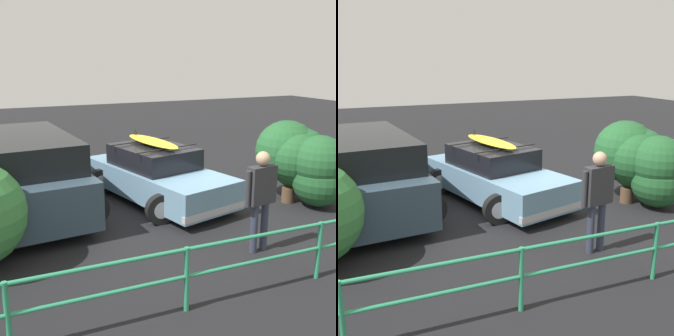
% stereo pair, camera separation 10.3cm
% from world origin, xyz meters
% --- Properties ---
extents(ground_plane, '(44.00, 44.00, 0.02)m').
position_xyz_m(ground_plane, '(0.00, 0.00, -0.01)').
color(ground_plane, black).
rests_on(ground_plane, ground).
extents(sedan_car, '(2.91, 4.41, 1.59)m').
position_xyz_m(sedan_car, '(0.52, -0.32, 0.63)').
color(sedan_car, '#729EBC').
rests_on(sedan_car, ground).
extents(suv_car, '(2.83, 4.68, 1.80)m').
position_xyz_m(suv_car, '(3.45, -0.59, 0.93)').
color(suv_car, '#334756').
rests_on(suv_car, ground).
extents(person_bystander, '(0.71, 0.27, 1.84)m').
position_xyz_m(person_bystander, '(-0.04, 3.04, 1.10)').
color(person_bystander, '#33384C').
rests_on(person_bystander, ground).
extents(railing_fence, '(9.16, 0.30, 0.95)m').
position_xyz_m(railing_fence, '(1.98, 4.17, 0.65)').
color(railing_fence, '#2D9366').
rests_on(railing_fence, ground).
extents(bush_near_left, '(1.72, 2.32, 1.91)m').
position_xyz_m(bush_near_left, '(-2.58, 1.17, 1.02)').
color(bush_near_left, brown).
rests_on(bush_near_left, ground).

